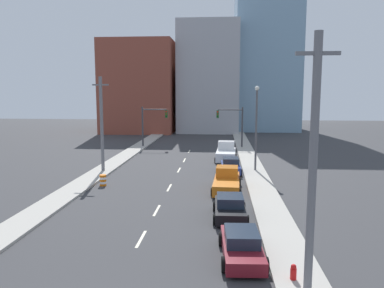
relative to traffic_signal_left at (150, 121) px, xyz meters
name	(u,v)px	position (x,y,z in m)	size (l,w,h in m)	color
sidewalk_left	(146,142)	(-1.60, 4.58, -3.70)	(2.25, 96.37, 0.17)	#ADA89E
sidewalk_right	(243,143)	(13.67, 4.58, -3.70)	(2.25, 96.37, 0.17)	#ADA89E
lane_stripe_at_9m	(141,239)	(6.04, -34.34, -3.78)	(0.16, 2.40, 0.01)	beige
lane_stripe_at_14m	(157,210)	(6.04, -29.34, -3.78)	(0.16, 2.40, 0.01)	beige
lane_stripe_at_20m	(169,188)	(6.04, -23.23, -3.78)	(0.16, 2.40, 0.01)	beige
lane_stripe_at_28m	(179,170)	(6.04, -15.97, -3.78)	(0.16, 2.40, 0.01)	beige
lane_stripe_at_33m	(184,160)	(6.04, -10.35, -3.78)	(0.16, 2.40, 0.01)	beige
lane_stripe_at_40m	(189,151)	(6.04, -3.56, -3.78)	(0.16, 2.40, 0.01)	beige
building_brick_left	(142,87)	(-6.11, 23.44, 5.23)	(14.00, 16.00, 18.02)	brown
building_office_center	(209,79)	(7.66, 27.44, 7.03)	(12.00, 20.00, 21.63)	#A8A8AD
building_glass_right	(265,47)	(19.71, 31.44, 14.06)	(13.00, 20.00, 35.69)	#7A9EB7
traffic_signal_left	(150,121)	(0.00, 0.00, 0.00)	(3.80, 0.35, 5.88)	#38383D
traffic_signal_right	(235,122)	(12.23, 0.00, 0.00)	(3.80, 0.35, 5.88)	#38383D
utility_pole_right_near	(313,165)	(13.77, -39.33, 1.39)	(1.60, 0.32, 10.09)	slate
utility_pole_left_mid	(102,124)	(-1.41, -17.63, 1.06)	(1.60, 0.32, 9.44)	slate
traffic_barrel	(103,180)	(0.30, -23.01, -3.31)	(0.56, 0.56, 0.95)	orange
street_lamp	(256,123)	(13.79, -16.15, 1.15)	(0.44, 0.44, 8.54)	#4C4C51
fire_hydrant	(293,274)	(13.37, -38.55, -3.37)	(0.26, 0.26, 0.84)	red
sedan_maroon	(242,245)	(11.35, -36.30, -3.14)	(2.23, 4.73, 1.38)	maroon
sedan_black	(230,208)	(10.92, -30.46, -3.13)	(2.21, 4.35, 1.45)	black
pickup_truck_orange	(227,181)	(10.82, -23.65, -3.04)	(2.49, 5.74, 1.82)	orange
sedan_blue	(231,166)	(11.29, -16.96, -3.10)	(2.14, 4.28, 1.52)	navy
pickup_truck_white	(226,153)	(10.92, -10.03, -2.91)	(2.62, 5.42, 2.19)	silver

